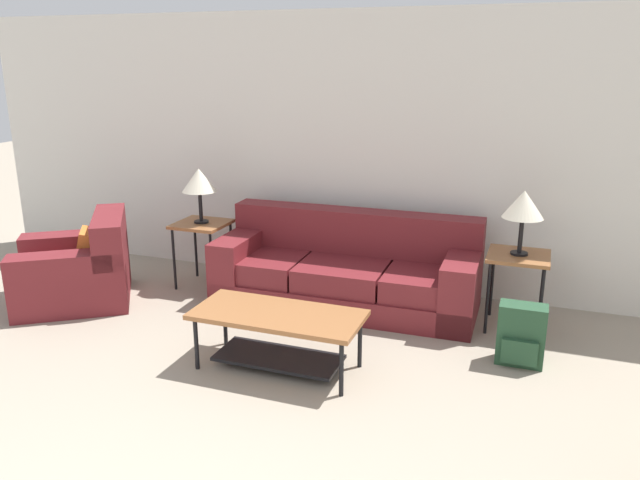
{
  "coord_description": "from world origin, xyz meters",
  "views": [
    {
      "loc": [
        1.45,
        -0.87,
        2.19
      ],
      "look_at": [
        -0.16,
        3.53,
        0.8
      ],
      "focal_mm": 35.0,
      "sensor_mm": 36.0,
      "label": 1
    }
  ],
  "objects_px": {
    "couch": "(347,272)",
    "table_lamp_left": "(199,181)",
    "side_table_left": "(202,230)",
    "side_table_right": "(518,263)",
    "armchair": "(78,271)",
    "backpack": "(521,335)",
    "coffee_table": "(278,327)",
    "table_lamp_right": "(524,205)"
  },
  "relations": [
    {
      "from": "table_lamp_right",
      "to": "backpack",
      "type": "bearing_deg",
      "value": -82.52
    },
    {
      "from": "side_table_left",
      "to": "armchair",
      "type": "bearing_deg",
      "value": -139.55
    },
    {
      "from": "table_lamp_left",
      "to": "armchair",
      "type": "bearing_deg",
      "value": -139.55
    },
    {
      "from": "coffee_table",
      "to": "side_table_right",
      "type": "xyz_separation_m",
      "value": [
        1.56,
        1.32,
        0.24
      ]
    },
    {
      "from": "armchair",
      "to": "table_lamp_right",
      "type": "height_order",
      "value": "table_lamp_right"
    },
    {
      "from": "coffee_table",
      "to": "side_table_right",
      "type": "distance_m",
      "value": 2.06
    },
    {
      "from": "table_lamp_right",
      "to": "side_table_left",
      "type": "bearing_deg",
      "value": -180.0
    },
    {
      "from": "coffee_table",
      "to": "side_table_left",
      "type": "xyz_separation_m",
      "value": [
        -1.38,
        1.32,
        0.24
      ]
    },
    {
      "from": "table_lamp_left",
      "to": "side_table_left",
      "type": "bearing_deg",
      "value": -75.96
    },
    {
      "from": "backpack",
      "to": "side_table_left",
      "type": "bearing_deg",
      "value": 167.86
    },
    {
      "from": "coffee_table",
      "to": "table_lamp_left",
      "type": "height_order",
      "value": "table_lamp_left"
    },
    {
      "from": "side_table_right",
      "to": "table_lamp_left",
      "type": "xyz_separation_m",
      "value": [
        -2.94,
        0.0,
        0.48
      ]
    },
    {
      "from": "couch",
      "to": "coffee_table",
      "type": "relative_size",
      "value": 1.93
    },
    {
      "from": "couch",
      "to": "armchair",
      "type": "height_order",
      "value": "couch"
    },
    {
      "from": "table_lamp_right",
      "to": "backpack",
      "type": "distance_m",
      "value": 1.05
    },
    {
      "from": "table_lamp_left",
      "to": "table_lamp_right",
      "type": "height_order",
      "value": "same"
    },
    {
      "from": "coffee_table",
      "to": "table_lamp_right",
      "type": "height_order",
      "value": "table_lamp_right"
    },
    {
      "from": "side_table_right",
      "to": "table_lamp_right",
      "type": "height_order",
      "value": "table_lamp_right"
    },
    {
      "from": "side_table_right",
      "to": "backpack",
      "type": "height_order",
      "value": "side_table_right"
    },
    {
      "from": "table_lamp_right",
      "to": "backpack",
      "type": "height_order",
      "value": "table_lamp_right"
    },
    {
      "from": "couch",
      "to": "coffee_table",
      "type": "bearing_deg",
      "value": -93.7
    },
    {
      "from": "side_table_right",
      "to": "backpack",
      "type": "relative_size",
      "value": 1.39
    },
    {
      "from": "armchair",
      "to": "table_lamp_left",
      "type": "xyz_separation_m",
      "value": [
        0.88,
        0.75,
        0.76
      ]
    },
    {
      "from": "side_table_left",
      "to": "side_table_right",
      "type": "xyz_separation_m",
      "value": [
        2.94,
        0.0,
        0.0
      ]
    },
    {
      "from": "armchair",
      "to": "side_table_right",
      "type": "distance_m",
      "value": 3.9
    },
    {
      "from": "couch",
      "to": "table_lamp_left",
      "type": "bearing_deg",
      "value": -178.76
    },
    {
      "from": "table_lamp_left",
      "to": "coffee_table",
      "type": "bearing_deg",
      "value": -43.75
    },
    {
      "from": "backpack",
      "to": "table_lamp_right",
      "type": "bearing_deg",
      "value": 97.48
    },
    {
      "from": "couch",
      "to": "side_table_left",
      "type": "xyz_separation_m",
      "value": [
        -1.47,
        -0.03,
        0.27
      ]
    },
    {
      "from": "side_table_left",
      "to": "side_table_right",
      "type": "relative_size",
      "value": 1.0
    },
    {
      "from": "couch",
      "to": "table_lamp_left",
      "type": "xyz_separation_m",
      "value": [
        -1.47,
        -0.03,
        0.75
      ]
    },
    {
      "from": "side_table_right",
      "to": "armchair",
      "type": "bearing_deg",
      "value": -168.91
    },
    {
      "from": "coffee_table",
      "to": "side_table_left",
      "type": "height_order",
      "value": "side_table_left"
    },
    {
      "from": "coffee_table",
      "to": "side_table_left",
      "type": "distance_m",
      "value": 1.93
    },
    {
      "from": "coffee_table",
      "to": "side_table_left",
      "type": "relative_size",
      "value": 1.9
    },
    {
      "from": "armchair",
      "to": "coffee_table",
      "type": "xyz_separation_m",
      "value": [
        2.26,
        -0.57,
        0.03
      ]
    },
    {
      "from": "armchair",
      "to": "backpack",
      "type": "height_order",
      "value": "armchair"
    },
    {
      "from": "couch",
      "to": "backpack",
      "type": "distance_m",
      "value": 1.7
    },
    {
      "from": "table_lamp_left",
      "to": "couch",
      "type": "bearing_deg",
      "value": 1.24
    },
    {
      "from": "coffee_table",
      "to": "table_lamp_left",
      "type": "xyz_separation_m",
      "value": [
        -1.38,
        1.32,
        0.73
      ]
    },
    {
      "from": "armchair",
      "to": "coffee_table",
      "type": "distance_m",
      "value": 2.33
    },
    {
      "from": "side_table_right",
      "to": "backpack",
      "type": "xyz_separation_m",
      "value": [
        0.09,
        -0.65,
        -0.34
      ]
    }
  ]
}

